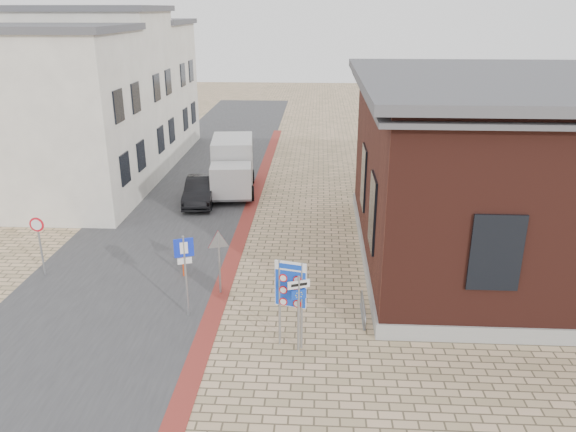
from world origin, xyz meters
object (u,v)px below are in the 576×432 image
(parking_sign, at_px, (185,262))
(essen_sign, at_px, (299,302))
(sedan, at_px, (200,190))
(border_sign, at_px, (291,287))
(bollard, at_px, (184,263))
(box_truck, at_px, (232,165))

(parking_sign, bearing_deg, essen_sign, -46.79)
(sedan, bearing_deg, parking_sign, -84.93)
(border_sign, xyz_separation_m, parking_sign, (-3.26, 1.50, -0.04))
(parking_sign, height_order, bollard, parking_sign)
(sedan, distance_m, box_truck, 2.48)
(box_truck, bearing_deg, parking_sign, -94.33)
(sedan, distance_m, border_sign, 13.22)
(bollard, bearing_deg, essen_sign, -45.99)
(box_truck, distance_m, parking_sign, 12.67)
(parking_sign, bearing_deg, sedan, 78.61)
(border_sign, relative_size, parking_sign, 0.98)
(box_truck, distance_m, border_sign, 14.64)
(essen_sign, height_order, parking_sign, parking_sign)
(sedan, relative_size, bollard, 3.83)
(border_sign, height_order, bollard, border_sign)
(sedan, bearing_deg, box_truck, 52.39)
(parking_sign, distance_m, bollard, 3.08)
(border_sign, distance_m, parking_sign, 3.58)
(sedan, xyz_separation_m, border_sign, (5.02, -12.17, 1.24))
(sedan, distance_m, essen_sign, 13.46)
(bollard, bearing_deg, parking_sign, -74.46)
(box_truck, xyz_separation_m, border_sign, (3.72, -14.15, 0.51))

